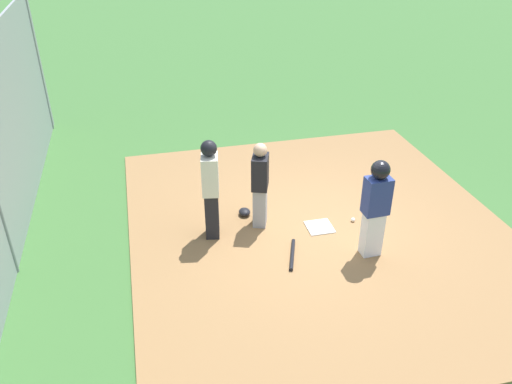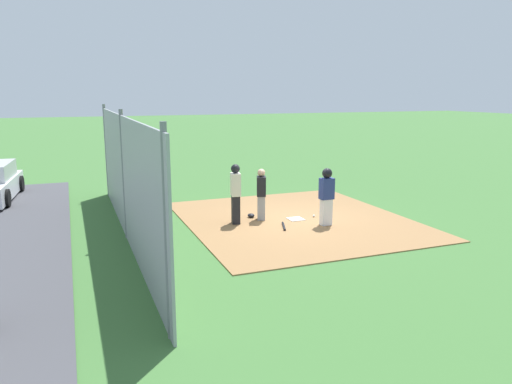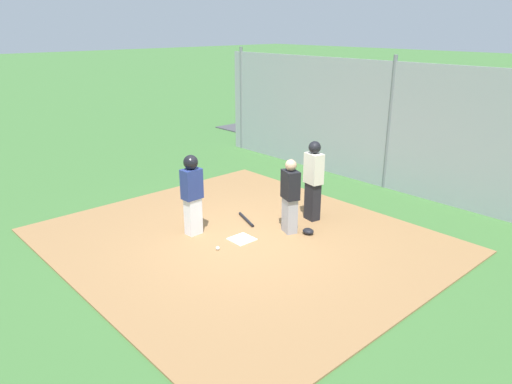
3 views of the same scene
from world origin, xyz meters
TOP-DOWN VIEW (x-y plane):
  - ground_plane at (0.00, 0.00)m, footprint 140.00×140.00m
  - dirt_infield at (0.00, 0.00)m, footprint 7.20×6.40m
  - home_plate at (0.00, 0.00)m, footprint 0.44×0.44m
  - catcher at (-0.36, -0.97)m, footprint 0.45×0.37m
  - umpire at (-0.22, -1.82)m, footprint 0.42×0.32m
  - runner at (0.87, 0.53)m, footprint 0.29×0.39m
  - baseball_bat at (0.66, -0.69)m, footprint 0.75×0.32m
  - catcher_mask at (-0.70, -1.17)m, footprint 0.24×0.20m
  - baseball at (-0.04, 0.63)m, footprint 0.07×0.07m

SIDE VIEW (x-z plane):
  - ground_plane at x=0.00m, z-range 0.00..0.00m
  - dirt_infield at x=0.00m, z-range 0.00..0.03m
  - home_plate at x=0.00m, z-range 0.03..0.05m
  - baseball_bat at x=0.66m, z-range 0.03..0.09m
  - baseball at x=-0.04m, z-range 0.03..0.10m
  - catcher_mask at x=-0.70m, z-range 0.03..0.15m
  - catcher at x=-0.36m, z-range 0.05..1.58m
  - umpire at x=-0.22m, z-range 0.07..1.81m
  - runner at x=0.87m, z-range 0.15..1.79m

